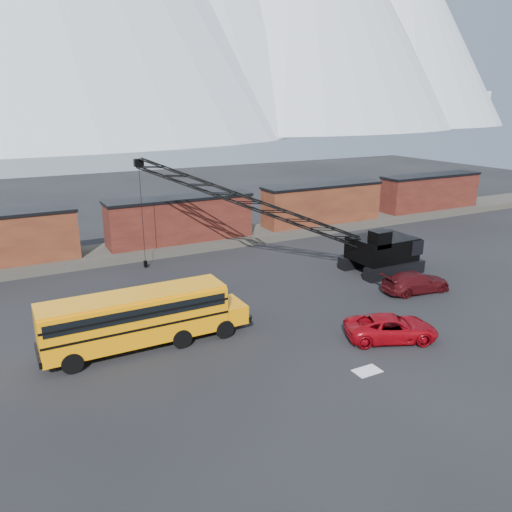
{
  "coord_description": "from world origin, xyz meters",
  "views": [
    {
      "loc": [
        -15.08,
        -21.2,
        13.01
      ],
      "look_at": [
        0.32,
        7.68,
        3.0
      ],
      "focal_mm": 35.0,
      "sensor_mm": 36.0,
      "label": 1
    }
  ],
  "objects": [
    {
      "name": "boxcar_east_far",
      "position": [
        32.0,
        22.0,
        2.76
      ],
      "size": [
        13.7,
        3.1,
        4.17
      ],
      "color": "#592119",
      "rests_on": "gravel_berm"
    },
    {
      "name": "boxcar_east_near",
      "position": [
        16.0,
        22.0,
        2.76
      ],
      "size": [
        13.7,
        3.1,
        4.17
      ],
      "color": "#441A13",
      "rests_on": "gravel_berm"
    },
    {
      "name": "gravel_berm",
      "position": [
        0.0,
        22.0,
        0.35
      ],
      "size": [
        120.0,
        5.0,
        0.7
      ],
      "primitive_type": "cube",
      "color": "#4C463E",
      "rests_on": "ground"
    },
    {
      "name": "ground",
      "position": [
        0.0,
        0.0,
        0.0
      ],
      "size": [
        160.0,
        160.0,
        0.0
      ],
      "primitive_type": "plane",
      "color": "black",
      "rests_on": "ground"
    },
    {
      "name": "crawler_crane",
      "position": [
        2.95,
        12.79,
        5.45
      ],
      "size": [
        19.95,
        12.26,
        9.12
      ],
      "color": "black",
      "rests_on": "ground"
    },
    {
      "name": "school_bus",
      "position": [
        -8.77,
        4.02,
        1.79
      ],
      "size": [
        11.65,
        2.65,
        3.19
      ],
      "color": "orange",
      "rests_on": "ground"
    },
    {
      "name": "red_pickup",
      "position": [
        4.03,
        -1.83,
        0.73
      ],
      "size": [
        5.78,
        4.31,
        1.46
      ],
      "primitive_type": "imported",
      "rotation": [
        0.0,
        0.0,
        1.16
      ],
      "color": "#970710",
      "rests_on": "ground"
    },
    {
      "name": "maroon_suv",
      "position": [
        10.92,
        3.12,
        0.74
      ],
      "size": [
        5.33,
        2.7,
        1.48
      ],
      "primitive_type": "imported",
      "rotation": [
        0.0,
        0.0,
        1.45
      ],
      "color": "#3E0B0E",
      "rests_on": "ground"
    },
    {
      "name": "boxcar_mid",
      "position": [
        0.0,
        22.0,
        2.76
      ],
      "size": [
        13.7,
        3.1,
        4.17
      ],
      "color": "#592119",
      "rests_on": "gravel_berm"
    },
    {
      "name": "snow_patch",
      "position": [
        0.5,
        -4.0,
        0.01
      ],
      "size": [
        1.4,
        0.9,
        0.02
      ],
      "primitive_type": "cube",
      "color": "silver",
      "rests_on": "ground"
    }
  ]
}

